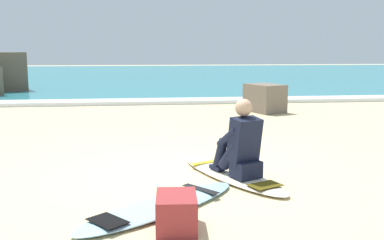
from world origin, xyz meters
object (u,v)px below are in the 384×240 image
at_px(surfboard_spare_near, 162,206).
at_px(shoreline_rock, 265,98).
at_px(surfboard_main, 231,175).
at_px(beach_bag, 176,212).
at_px(surfer_seated, 240,146).

bearing_deg(surfboard_spare_near, shoreline_rock, 65.79).
relative_size(surfboard_main, beach_bag, 4.28).
height_order(surfer_seated, beach_bag, surfer_seated).
bearing_deg(surfboard_spare_near, beach_bag, -78.43).
distance_m(surfboard_main, shoreline_rock, 6.04).
xyz_separation_m(surfboard_main, surfer_seated, (0.07, -0.15, 0.40)).
xyz_separation_m(surfboard_main, shoreline_rock, (2.07, 5.67, 0.32)).
distance_m(surfboard_main, beach_bag, 1.75).
distance_m(shoreline_rock, beach_bag, 7.77).
xyz_separation_m(surfer_seated, shoreline_rock, (2.00, 5.82, -0.08)).
relative_size(surfer_seated, beach_bag, 1.97).
height_order(surfboard_main, surfboard_spare_near, same).
height_order(surfer_seated, shoreline_rock, surfer_seated).
xyz_separation_m(surfboard_spare_near, shoreline_rock, (3.01, 6.68, 0.32)).
bearing_deg(surfer_seated, shoreline_rock, 71.09).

